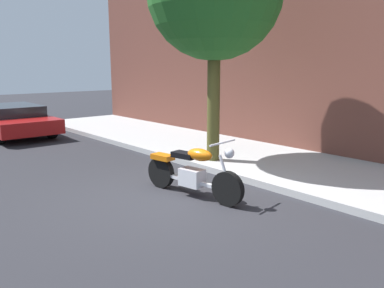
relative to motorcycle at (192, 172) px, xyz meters
The scene contains 4 objects.
ground_plane 0.54m from the motorcycle, 111.50° to the right, with size 60.00×60.00×0.00m, color #28282D.
sidewalk 2.93m from the motorcycle, 92.15° to the left, with size 21.21×3.19×0.14m, color #ABABAB.
motorcycle is the anchor object (origin of this frame).
parked_car_red 8.98m from the motorcycle, behind, with size 4.54×1.97×1.03m.
Camera 1 is at (5.17, -4.17, 2.33)m, focal length 35.94 mm.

